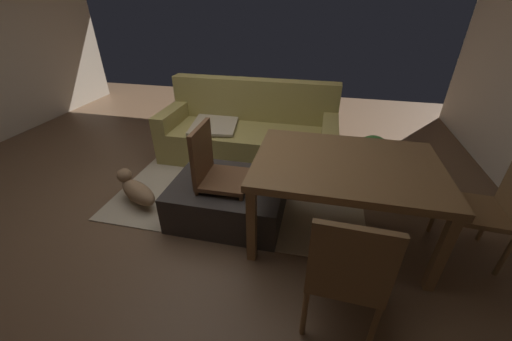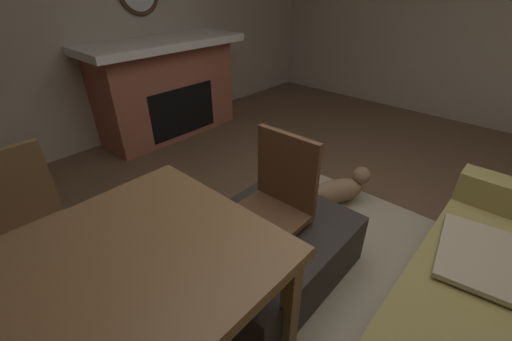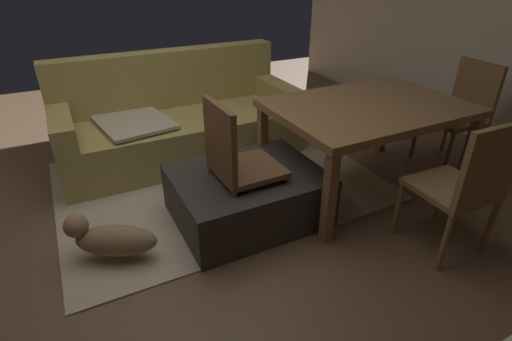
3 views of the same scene
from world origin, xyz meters
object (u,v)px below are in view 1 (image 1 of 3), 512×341
Objects in this scene: couch at (249,133)px; potted_plant at (371,156)px; ottoman_coffee_table at (229,199)px; dining_chair_south at (346,270)px; small_dog at (136,190)px; dining_chair_west at (215,170)px; dining_chair_east at (496,203)px; dining_table at (346,170)px; tv_remote at (238,176)px.

couch is 4.03× the size of potted_plant.
ottoman_coffee_table is 1.12× the size of dining_chair_south.
dining_chair_west is at bearing -0.55° from small_dog.
ottoman_coffee_table is at bearing 136.71° from dining_chair_south.
dining_chair_south is at bearing -141.12° from dining_chair_east.
couch is 1.52m from potted_plant.
dining_chair_south is (1.01, -0.95, 0.34)m from ottoman_coffee_table.
dining_chair_west is (-1.12, -0.00, -0.14)m from dining_table.
dining_chair_west is 1.67× the size of small_dog.
couch is at bearing 169.39° from potted_plant.
dining_chair_west is at bearing 179.91° from dining_chair_east.
couch is at bearing 130.73° from dining_table.
potted_plant is at bearing 34.82° from dining_chair_west.
couch is 2.62m from dining_chair_east.
dining_chair_east is (2.25, -1.32, 0.20)m from couch.
tv_remote reaches higher than ottoman_coffee_table.
potted_plant reaches higher than ottoman_coffee_table.
ottoman_coffee_table reaches higher than small_dog.
dining_chair_west is (-2.25, 0.00, 0.00)m from dining_chair_east.
potted_plant is at bearing 70.54° from dining_table.
tv_remote reaches higher than small_dog.
dining_chair_east reaches higher than small_dog.
potted_plant is (0.37, 1.03, -0.36)m from dining_table.
small_dog is (-0.87, 0.01, -0.36)m from dining_chair_west.
dining_chair_south is (-0.00, -0.91, -0.14)m from dining_table.
dining_table is 1.13m from dining_chair_west.
tv_remote is at bearing 41.92° from dining_chair_west.
couch reaches higher than potted_plant.
dining_chair_east reaches higher than ottoman_coffee_table.
small_dog is (-1.99, 0.01, -0.50)m from dining_table.
ottoman_coffee_table is at bearing 21.94° from dining_chair_west.
ottoman_coffee_table is 1.71m from potted_plant.
tv_remote is 0.29× the size of potted_plant.
ottoman_coffee_table is at bearing 177.68° from dining_table.
ottoman_coffee_table is 0.71× the size of dining_table.
couch is 1.50× the size of dining_table.
dining_chair_east is (1.12, -0.01, -0.14)m from dining_table.
dining_chair_west is 1.83m from potted_plant.
dining_table is 1.13m from dining_chair_east.
dining_table is (1.13, -1.31, 0.34)m from couch.
dining_chair_east is at bearing -0.28° from dining_table.
ottoman_coffee_table is at bearing -100.98° from tv_remote.
small_dog is at bearing -177.98° from ottoman_coffee_table.
potted_plant reaches higher than tv_remote.
tv_remote is 0.29× the size of small_dog.
tv_remote is 0.27m from dining_chair_west.
small_dog is at bearing 179.78° from dining_chair_east.
couch is at bearing 118.21° from tv_remote.
dining_chair_south is (1.13, -2.23, 0.20)m from couch.
small_dog is at bearing 179.45° from dining_chair_west.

